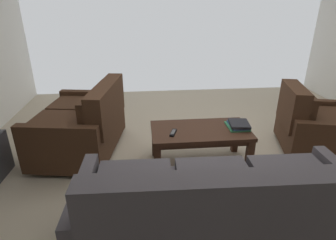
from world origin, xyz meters
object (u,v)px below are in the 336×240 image
(sofa_main, at_px, (220,210))
(loveseat_near, at_px, (84,124))
(coffee_table, at_px, (200,135))
(armchair_side, at_px, (315,126))
(tv_remote, at_px, (173,133))
(book_stack, at_px, (238,125))

(sofa_main, height_order, loveseat_near, loveseat_near)
(coffee_table, distance_m, armchair_side, 1.42)
(coffee_table, height_order, tv_remote, tv_remote)
(sofa_main, xyz_separation_m, tv_remote, (0.21, -1.09, 0.09))
(book_stack, bearing_deg, armchair_side, -172.44)
(sofa_main, relative_size, book_stack, 7.18)
(book_stack, bearing_deg, tv_remote, 6.63)
(armchair_side, distance_m, book_stack, 1.01)
(book_stack, xyz_separation_m, tv_remote, (0.73, 0.08, -0.02))
(armchair_side, distance_m, tv_remote, 1.74)
(book_stack, relative_size, tv_remote, 1.73)
(coffee_table, height_order, armchair_side, armchair_side)
(sofa_main, height_order, book_stack, sofa_main)
(book_stack, bearing_deg, coffee_table, 0.73)
(armchair_side, relative_size, book_stack, 3.56)
(coffee_table, xyz_separation_m, book_stack, (-0.42, -0.01, 0.10))
(armchair_side, bearing_deg, tv_remote, 7.17)
(armchair_side, xyz_separation_m, book_stack, (1.00, 0.13, 0.12))
(tv_remote, bearing_deg, book_stack, -173.37)
(sofa_main, bearing_deg, armchair_side, -139.22)
(sofa_main, bearing_deg, loveseat_near, -52.24)
(coffee_table, relative_size, armchair_side, 1.05)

